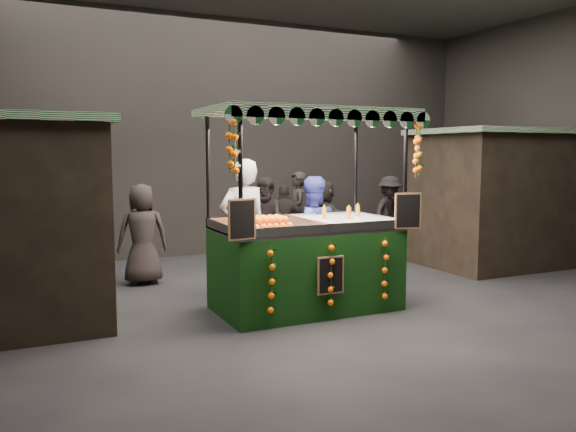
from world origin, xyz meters
name	(u,v)px	position (x,y,z in m)	size (l,w,h in m)	color
ground	(338,308)	(0.00, 0.00, 0.00)	(12.00, 12.00, 0.00)	black
market_hall	(341,60)	(0.00, 0.00, 3.38)	(12.10, 10.10, 5.05)	black
neighbour_stall_right	(498,197)	(4.40, 1.50, 1.31)	(3.00, 2.20, 2.60)	black
juice_stall	(308,249)	(-0.42, 0.12, 0.85)	(2.82, 1.66, 2.73)	black
vendor_grey	(243,228)	(-0.95, 1.21, 1.03)	(0.79, 0.56, 2.06)	gray
vendor_blue	(311,234)	(0.12, 1.06, 0.90)	(0.98, 0.83, 1.79)	navy
shopper_1	(268,221)	(0.37, 3.35, 0.85)	(1.04, 0.98, 1.69)	#2D2624
shopper_2	(285,222)	(0.97, 3.86, 0.76)	(0.96, 0.73, 1.51)	#2B2622
shopper_3	(390,213)	(3.58, 3.88, 0.82)	(1.22, 1.00, 1.65)	black
shopper_4	(142,234)	(-2.16, 2.68, 0.83)	(0.85, 0.59, 1.66)	black
shopper_5	(324,219)	(1.65, 3.42, 0.82)	(0.85, 1.60, 1.64)	#2D2824
shopper_6	(297,214)	(1.35, 4.07, 0.88)	(0.56, 0.72, 1.76)	#292222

